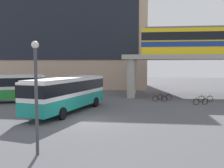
# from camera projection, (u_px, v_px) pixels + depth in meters

# --- Properties ---
(ground_plane) EXTENTS (120.00, 120.00, 0.00)m
(ground_plane) POSITION_uv_depth(u_px,v_px,m) (107.00, 102.00, 29.57)
(ground_plane) COLOR #515156
(station_building) EXTENTS (29.89, 12.24, 19.47)m
(station_building) POSITION_uv_depth(u_px,v_px,m) (72.00, 38.00, 50.54)
(station_building) COLOR tan
(station_building) RESTS_ON ground_plane
(bus_main) EXTENTS (4.97, 11.33, 3.22)m
(bus_main) POSITION_uv_depth(u_px,v_px,m) (68.00, 91.00, 23.38)
(bus_main) COLOR teal
(bus_main) RESTS_ON ground_plane
(bicycle_orange) EXTENTS (1.78, 0.36, 1.04)m
(bicycle_orange) POSITION_uv_depth(u_px,v_px,m) (206.00, 99.00, 30.13)
(bicycle_orange) COLOR black
(bicycle_orange) RESTS_ON ground_plane
(bicycle_green) EXTENTS (1.71, 0.66, 1.04)m
(bicycle_green) POSITION_uv_depth(u_px,v_px,m) (201.00, 101.00, 27.78)
(bicycle_green) COLOR black
(bicycle_green) RESTS_ON ground_plane
(bicycle_red) EXTENTS (1.79, 0.09, 1.04)m
(bicycle_red) POSITION_uv_depth(u_px,v_px,m) (160.00, 99.00, 30.20)
(bicycle_red) COLOR black
(bicycle_red) RESTS_ON ground_plane
(bicycle_blue) EXTENTS (1.79, 0.07, 1.04)m
(bicycle_blue) POSITION_uv_depth(u_px,v_px,m) (165.00, 97.00, 31.59)
(bicycle_blue) COLOR black
(bicycle_blue) RESTS_ON ground_plane
(lamp_post) EXTENTS (0.36, 0.36, 5.53)m
(lamp_post) POSITION_uv_depth(u_px,v_px,m) (36.00, 87.00, 12.12)
(lamp_post) COLOR #3F3F44
(lamp_post) RESTS_ON ground_plane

